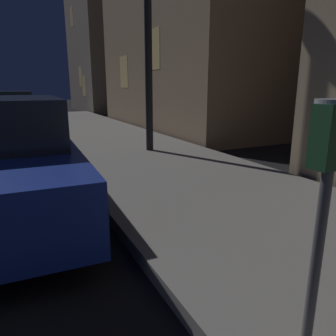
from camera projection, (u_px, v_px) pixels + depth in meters
name	position (u px, v px, depth m)	size (l,w,h in m)	color
parking_meter	(328.00, 170.00, 1.50)	(0.19, 0.19, 1.35)	#59595B
car_green	(1.00, 117.00, 9.19)	(2.13, 4.19, 1.43)	#19592D
building_far	(140.00, 30.00, 21.35)	(8.52, 7.10, 10.51)	#6B6056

